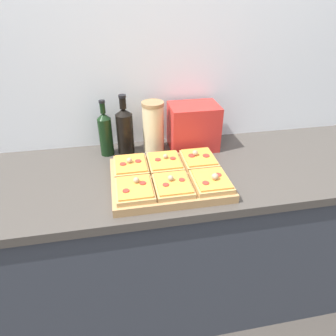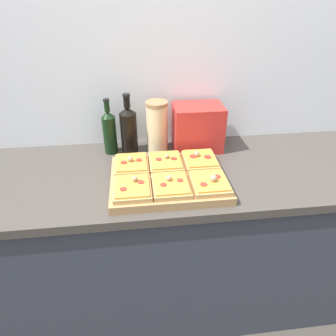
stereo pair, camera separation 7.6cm
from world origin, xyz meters
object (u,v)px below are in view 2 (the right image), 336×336
object	(u,v)px
wine_bottle	(129,129)
toaster_oven	(198,127)
cutting_board	(169,179)
grain_jar_tall	(157,126)
olive_oil_bottle	(110,131)

from	to	relation	value
wine_bottle	toaster_oven	world-z (taller)	wine_bottle
cutting_board	wine_bottle	size ratio (longest dim) A/B	1.62
cutting_board	wine_bottle	world-z (taller)	wine_bottle
cutting_board	wine_bottle	bearing A→B (deg)	117.58
cutting_board	toaster_oven	size ratio (longest dim) A/B	1.82
wine_bottle	grain_jar_tall	bearing A→B (deg)	0.00
wine_bottle	olive_oil_bottle	bearing A→B (deg)	180.00
olive_oil_bottle	grain_jar_tall	bearing A→B (deg)	0.00
grain_jar_tall	toaster_oven	distance (m)	0.21
olive_oil_bottle	grain_jar_tall	distance (m)	0.24
wine_bottle	grain_jar_tall	xyz separation A→B (m)	(0.14, 0.00, 0.01)
cutting_board	grain_jar_tall	size ratio (longest dim) A/B	1.90
cutting_board	toaster_oven	distance (m)	0.37
wine_bottle	grain_jar_tall	world-z (taller)	wine_bottle
olive_oil_bottle	grain_jar_tall	world-z (taller)	olive_oil_bottle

